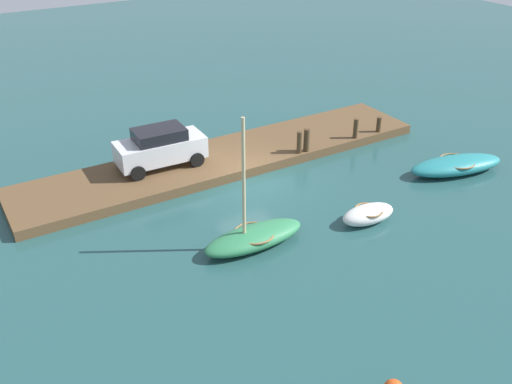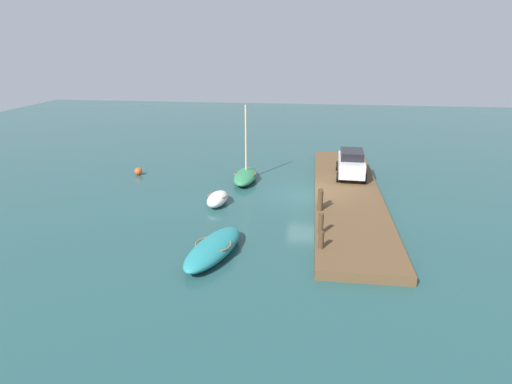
# 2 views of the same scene
# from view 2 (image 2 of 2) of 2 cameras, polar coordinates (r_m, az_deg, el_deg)

# --- Properties ---
(ground_plane) EXTENTS (84.00, 84.00, 0.00)m
(ground_plane) POSITION_cam_2_polar(r_m,az_deg,el_deg) (25.86, 7.13, -0.56)
(ground_plane) COLOR #234C4C
(dock_platform) EXTENTS (19.44, 3.81, 0.43)m
(dock_platform) POSITION_cam_2_polar(r_m,az_deg,el_deg) (25.89, 12.11, -0.32)
(dock_platform) COLOR brown
(dock_platform) RESTS_ON ground_plane
(rowboat_green) EXTENTS (3.91, 1.49, 5.01)m
(rowboat_green) POSITION_cam_2_polar(r_m,az_deg,el_deg) (28.35, -1.44, 2.21)
(rowboat_green) COLOR #2D7A4C
(rowboat_green) RESTS_ON ground_plane
(dinghy_white) EXTENTS (2.29, 1.19, 0.71)m
(dinghy_white) POSITION_cam_2_polar(r_m,az_deg,el_deg) (24.29, -5.18, -0.90)
(dinghy_white) COLOR white
(dinghy_white) RESTS_ON ground_plane
(rowboat_teal) EXTENTS (4.71, 2.52, 0.74)m
(rowboat_teal) POSITION_cam_2_polar(r_m,az_deg,el_deg) (18.55, -5.72, -7.49)
(rowboat_teal) COLOR teal
(rowboat_teal) RESTS_ON ground_plane
(mooring_post_west) EXTENTS (0.23, 0.23, 0.76)m
(mooring_post_west) POSITION_cam_2_polar(r_m,az_deg,el_deg) (18.40, 8.73, -6.35)
(mooring_post_west) COLOR #47331E
(mooring_post_west) RESTS_ON dock_platform
(mooring_post_mid_west) EXTENTS (0.23, 0.23, 0.98)m
(mooring_post_mid_west) POSITION_cam_2_polar(r_m,az_deg,el_deg) (19.72, 8.69, -4.21)
(mooring_post_mid_west) COLOR #47331E
(mooring_post_mid_west) RESTS_ON dock_platform
(mooring_post_mid_east) EXTENTS (0.28, 0.28, 1.09)m
(mooring_post_mid_east) POSITION_cam_2_polar(r_m,az_deg,el_deg) (22.41, 8.61, -1.14)
(mooring_post_mid_east) COLOR #47331E
(mooring_post_mid_east) RESTS_ON dock_platform
(mooring_post_east) EXTENTS (0.24, 0.24, 1.05)m
(mooring_post_east) POSITION_cam_2_polar(r_m,az_deg,el_deg) (22.80, 8.60, -0.83)
(mooring_post_east) COLOR #47331E
(mooring_post_east) RESTS_ON dock_platform
(parked_car) EXTENTS (3.89, 1.96, 1.75)m
(parked_car) POSITION_cam_2_polar(r_m,az_deg,el_deg) (28.48, 12.62, 3.79)
(parked_car) COLOR silver
(parked_car) RESTS_ON dock_platform
(marker_buoy) EXTENTS (0.52, 0.52, 0.52)m
(marker_buoy) POSITION_cam_2_polar(r_m,az_deg,el_deg) (30.88, -15.48, 2.68)
(marker_buoy) COLOR #E54C19
(marker_buoy) RESTS_ON ground_plane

